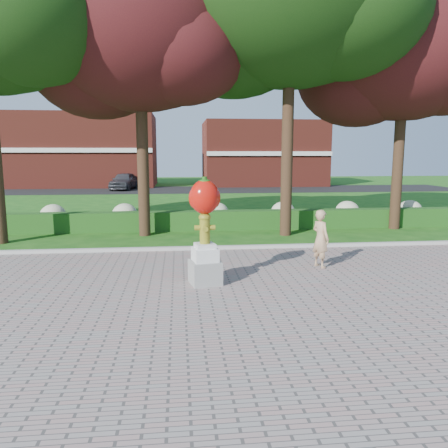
{
  "coord_description": "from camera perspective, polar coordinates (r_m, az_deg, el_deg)",
  "views": [
    {
      "loc": [
        -0.65,
        -11.07,
        3.15
      ],
      "look_at": [
        0.6,
        1.0,
        1.2
      ],
      "focal_mm": 35.0,
      "sensor_mm": 36.0,
      "label": 1
    }
  ],
  "objects": [
    {
      "name": "parked_car",
      "position": [
        40.13,
        -12.92,
        5.51
      ],
      "size": [
        2.51,
        4.72,
        1.53
      ],
      "primitive_type": "imported",
      "rotation": [
        0.0,
        0.0,
        -0.16
      ],
      "color": "#3E4046",
      "rests_on": "street"
    },
    {
      "name": "building_right",
      "position": [
        45.89,
        5.0,
        9.14
      ],
      "size": [
        12.0,
        8.0,
        6.4
      ],
      "primitive_type": "cube",
      "color": "maroon",
      "rests_on": "ground"
    },
    {
      "name": "curb",
      "position": [
        14.42,
        -3.21,
        -3.22
      ],
      "size": [
        40.0,
        0.18,
        0.15
      ],
      "primitive_type": "cube",
      "color": "#ADADA5",
      "rests_on": "ground"
    },
    {
      "name": "street",
      "position": [
        39.2,
        -4.97,
        4.49
      ],
      "size": [
        50.0,
        8.0,
        0.02
      ],
      "primitive_type": "cube",
      "color": "black",
      "rests_on": "ground"
    },
    {
      "name": "tree_mid_left",
      "position": [
        17.7,
        -11.33,
        22.5
      ],
      "size": [
        8.25,
        7.04,
        10.69
      ],
      "color": "black",
      "rests_on": "ground"
    },
    {
      "name": "hydrangea_row",
      "position": [
        19.28,
        -2.24,
        1.36
      ],
      "size": [
        20.1,
        1.1,
        0.99
      ],
      "color": "#B5B38A",
      "rests_on": "ground"
    },
    {
      "name": "building_left",
      "position": [
        46.03,
        -17.88,
        9.12
      ],
      "size": [
        14.0,
        8.0,
        7.0
      ],
      "primitive_type": "cube",
      "color": "maroon",
      "rests_on": "ground"
    },
    {
      "name": "hydrant_sculpture",
      "position": [
        10.41,
        -2.52,
        -0.52
      ],
      "size": [
        0.83,
        0.83,
        2.59
      ],
      "rotation": [
        0.0,
        0.0,
        0.2
      ],
      "color": "gray",
      "rests_on": "walkway"
    },
    {
      "name": "tree_far_right",
      "position": [
        20.2,
        22.14,
        19.36
      ],
      "size": [
        7.88,
        6.72,
        10.21
      ],
      "color": "black",
      "rests_on": "ground"
    },
    {
      "name": "woman",
      "position": [
        12.35,
        12.5,
        -1.87
      ],
      "size": [
        0.59,
        0.69,
        1.61
      ],
      "primitive_type": "imported",
      "rotation": [
        0.0,
        0.0,
        1.98
      ],
      "color": "tan",
      "rests_on": "walkway"
    },
    {
      "name": "ground",
      "position": [
        11.53,
        -2.48,
        -6.76
      ],
      "size": [
        100.0,
        100.0,
        0.0
      ],
      "primitive_type": "plane",
      "color": "#174E13",
      "rests_on": "ground"
    },
    {
      "name": "lawn_hedge",
      "position": [
        18.29,
        -3.82,
        0.44
      ],
      "size": [
        24.0,
        0.7,
        0.8
      ],
      "primitive_type": "cube",
      "color": "#1C4714",
      "rests_on": "ground"
    },
    {
      "name": "tree_mid_right",
      "position": [
        18.0,
        8.18,
        26.75
      ],
      "size": [
        9.75,
        8.32,
        12.64
      ],
      "color": "black",
      "rests_on": "ground"
    },
    {
      "name": "walkway",
      "position": [
        7.76,
        -0.63,
        -14.69
      ],
      "size": [
        40.0,
        14.0,
        0.04
      ],
      "primitive_type": "cube",
      "color": "gray",
      "rests_on": "ground"
    }
  ]
}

